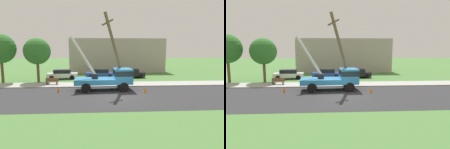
{
  "view_description": "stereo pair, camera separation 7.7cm",
  "coord_description": "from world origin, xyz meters",
  "views": [
    {
      "loc": [
        -1.64,
        -17.51,
        4.56
      ],
      "look_at": [
        -0.32,
        3.25,
        1.67
      ],
      "focal_mm": 30.25,
      "sensor_mm": 36.0,
      "label": 1
    },
    {
      "loc": [
        -1.57,
        -17.52,
        4.56
      ],
      "look_at": [
        -0.32,
        3.25,
        1.67
      ],
      "focal_mm": 30.25,
      "sensor_mm": 36.0,
      "label": 2
    }
  ],
  "objects": [
    {
      "name": "ground_plane",
      "position": [
        0.0,
        12.0,
        0.0
      ],
      "size": [
        120.0,
        120.0,
        0.0
      ],
      "primitive_type": "plane",
      "color": "#477538"
    },
    {
      "name": "sidewalk_strip",
      "position": [
        0.0,
        5.97,
        0.05
      ],
      "size": [
        80.0,
        2.95,
        0.1
      ],
      "primitive_type": "cube",
      "color": "#9E9E99",
      "rests_on": "ground"
    },
    {
      "name": "utility_truck",
      "position": [
        -0.45,
        2.95,
        1.41
      ],
      "size": [
        6.88,
        3.21,
        5.98
      ],
      "color": "#2D84C6",
      "rests_on": "ground"
    },
    {
      "name": "road_asphalt",
      "position": [
        0.0,
        0.0,
        0.0
      ],
      "size": [
        80.0,
        8.99,
        0.01
      ],
      "primitive_type": "cube",
      "color": "#2B2B2D",
      "rests_on": "ground"
    },
    {
      "name": "parked_sedan_white",
      "position": [
        -7.31,
        11.05,
        0.71
      ],
      "size": [
        4.53,
        2.24,
        1.42
      ],
      "color": "silver",
      "rests_on": "ground"
    },
    {
      "name": "traffic_cone_behind",
      "position": [
        -6.05,
        2.1,
        0.28
      ],
      "size": [
        0.36,
        0.36,
        0.56
      ],
      "primitive_type": "cone",
      "color": "orange",
      "rests_on": "ground"
    },
    {
      "name": "leaning_utility_pole",
      "position": [
        0.07,
        3.42,
        4.27
      ],
      "size": [
        3.01,
        3.26,
        8.37
      ],
      "color": "brown",
      "rests_on": "ground"
    },
    {
      "name": "roadside_tree_near",
      "position": [
        -14.7,
        8.37,
        4.51
      ],
      "size": [
        3.87,
        3.87,
        6.47
      ],
      "color": "brown",
      "rests_on": "ground"
    },
    {
      "name": "lowrise_building_backdrop",
      "position": [
        1.73,
        20.34,
        3.2
      ],
      "size": [
        18.0,
        6.0,
        6.4
      ],
      "primitive_type": "cube",
      "color": "#A5998C",
      "rests_on": "ground"
    },
    {
      "name": "roadside_tree_far",
      "position": [
        -10.12,
        8.69,
        4.15
      ],
      "size": [
        3.56,
        3.56,
        5.96
      ],
      "color": "brown",
      "rests_on": "ground"
    },
    {
      "name": "park_bench",
      "position": [
        -7.63,
        6.04,
        0.46
      ],
      "size": [
        1.6,
        0.45,
        0.9
      ],
      "color": "brown",
      "rests_on": "ground"
    },
    {
      "name": "parked_sedan_blue",
      "position": [
        -1.58,
        11.45,
        0.71
      ],
      "size": [
        4.44,
        2.09,
        1.42
      ],
      "color": "#263F99",
      "rests_on": "ground"
    },
    {
      "name": "traffic_cone_ahead",
      "position": [
        3.02,
        1.49,
        0.28
      ],
      "size": [
        0.36,
        0.36,
        0.56
      ],
      "primitive_type": "cone",
      "color": "orange",
      "rests_on": "ground"
    },
    {
      "name": "parked_sedan_black",
      "position": [
        3.13,
        11.7,
        0.71
      ],
      "size": [
        4.47,
        2.14,
        1.42
      ],
      "color": "black",
      "rests_on": "ground"
    }
  ]
}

